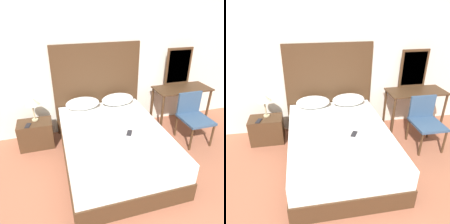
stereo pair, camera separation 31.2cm
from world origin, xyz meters
The scene contains 12 objects.
wall_back centered at (0.00, 2.63, 1.35)m, with size 10.00×0.06×2.70m.
bed centered at (-0.06, 1.52, 0.27)m, with size 1.47×2.03×0.55m.
headboard centered at (-0.06, 2.56, 0.80)m, with size 1.54×0.05×1.60m.
pillow_left centered at (-0.37, 2.33, 0.65)m, with size 0.57×0.30×0.22m.
pillow_right centered at (0.25, 2.33, 0.65)m, with size 0.57×0.30×0.22m.
phone_on_bed centered at (0.13, 1.39, 0.55)m, with size 0.13×0.17×0.01m.
nightstand centered at (-1.20, 2.27, 0.23)m, with size 0.55×0.36×0.45m.
table_lamp centered at (-1.18, 2.34, 0.78)m, with size 0.23×0.23×0.41m.
phone_on_nightstand centered at (-1.29, 2.18, 0.46)m, with size 0.10×0.16×0.01m.
vanity_desk centered at (1.46, 2.21, 0.65)m, with size 1.03×0.49×0.79m.
vanity_mirror centered at (1.46, 2.43, 1.13)m, with size 0.51×0.03×0.68m.
chair centered at (1.42, 1.74, 0.48)m, with size 0.46×0.52×0.83m.
Camera 1 is at (-0.84, -1.05, 2.22)m, focal length 35.00 mm.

